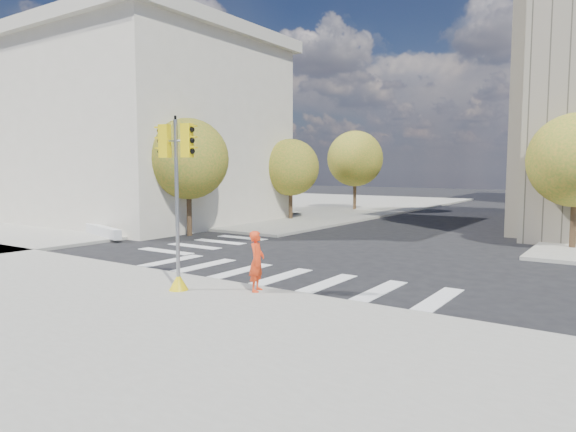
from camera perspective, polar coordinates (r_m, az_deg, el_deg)
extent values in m
plane|color=black|center=(19.22, 3.03, -5.76)|extent=(160.00, 160.00, 0.00)
cube|color=gray|center=(11.60, -27.27, -13.43)|extent=(30.00, 14.00, 0.15)
cube|color=gray|center=(51.72, -1.03, 1.29)|extent=(28.00, 40.00, 0.15)
cube|color=beige|center=(38.39, -16.91, 8.52)|extent=(18.00, 14.00, 12.00)
cube|color=#B2AD9E|center=(39.27, -17.17, 17.73)|extent=(19.00, 15.00, 0.80)
cylinder|color=#382616|center=(28.67, -10.91, 0.28)|extent=(0.28, 0.28, 2.45)
sphere|color=#477120|center=(28.57, -11.02, 6.25)|extent=(4.40, 4.40, 4.40)
cylinder|color=#382616|center=(36.41, 0.30, 1.20)|extent=(0.28, 0.28, 2.17)
sphere|color=#477120|center=(36.32, 0.30, 5.43)|extent=(4.00, 4.00, 4.00)
cylinder|color=#382616|center=(45.03, 7.42, 2.23)|extent=(0.28, 0.28, 2.62)
sphere|color=#477120|center=(44.97, 7.47, 6.34)|extent=(4.80, 4.80, 4.80)
cylinder|color=#382616|center=(26.36, 29.13, -0.81)|extent=(0.28, 0.28, 2.38)
cone|color=#DBBE0B|center=(15.41, -12.07, -7.13)|extent=(0.56, 0.56, 0.50)
cylinder|color=gray|center=(15.09, -12.23, 1.09)|extent=(0.11, 0.11, 4.92)
cylinder|color=black|center=(15.12, -12.42, 10.62)|extent=(0.07, 0.07, 0.12)
cylinder|color=gray|center=(15.08, -12.37, 8.16)|extent=(0.89, 0.23, 0.06)
cube|color=#DBBE0B|center=(15.30, -13.54, 8.09)|extent=(0.34, 0.27, 0.95)
cube|color=#DBBE0B|center=(14.86, -11.16, 8.23)|extent=(0.34, 0.27, 0.95)
imported|color=red|center=(14.84, -3.48, -5.03)|extent=(0.61, 0.74, 1.75)
cube|color=silver|center=(29.54, -20.41, -1.42)|extent=(5.86, 2.14, 0.50)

